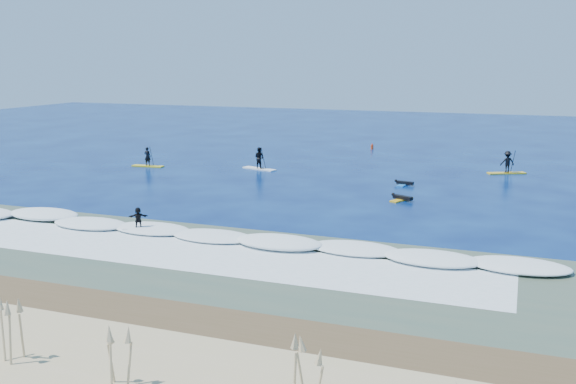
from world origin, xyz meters
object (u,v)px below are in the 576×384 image
(sup_paddler_center, at_px, (259,160))
(sup_paddler_right, at_px, (507,163))
(wave_surfer, at_px, (138,219))
(marker_buoy, at_px, (372,147))
(prone_paddler_near, at_px, (402,198))
(prone_paddler_far, at_px, (404,184))
(sup_paddler_left, at_px, (148,160))

(sup_paddler_center, xyz_separation_m, sup_paddler_right, (20.92, 5.37, 0.03))
(wave_surfer, height_order, marker_buoy, wave_surfer)
(sup_paddler_center, distance_m, sup_paddler_right, 21.60)
(prone_paddler_near, distance_m, prone_paddler_far, 5.58)
(wave_surfer, bearing_deg, sup_paddler_center, 64.92)
(prone_paddler_far, distance_m, wave_surfer, 22.45)
(prone_paddler_near, height_order, wave_surfer, wave_surfer)
(prone_paddler_far, distance_m, marker_buoy, 20.32)
(sup_paddler_left, bearing_deg, wave_surfer, -62.80)
(sup_paddler_right, distance_m, wave_surfer, 33.41)
(sup_paddler_left, relative_size, sup_paddler_center, 0.89)
(sup_paddler_right, xyz_separation_m, wave_surfer, (-19.19, -27.35, -0.14))
(prone_paddler_far, relative_size, wave_surfer, 1.11)
(sup_paddler_center, relative_size, marker_buoy, 4.85)
(sup_paddler_left, distance_m, sup_paddler_center, 10.44)
(sup_paddler_center, height_order, sup_paddler_right, sup_paddler_center)
(sup_paddler_right, relative_size, prone_paddler_near, 1.53)
(sup_paddler_left, bearing_deg, sup_paddler_right, 9.75)
(prone_paddler_near, distance_m, wave_surfer, 18.55)
(sup_paddler_left, distance_m, prone_paddler_near, 25.34)
(marker_buoy, bearing_deg, sup_paddler_left, -132.38)
(sup_paddler_left, height_order, wave_surfer, sup_paddler_left)
(sup_paddler_left, distance_m, wave_surfer, 23.11)
(sup_paddler_left, xyz_separation_m, prone_paddler_near, (24.56, -6.21, -0.50))
(sup_paddler_center, xyz_separation_m, marker_buoy, (6.58, 16.22, -0.56))
(sup_paddler_left, xyz_separation_m, prone_paddler_far, (23.73, -0.70, -0.51))
(sup_paddler_center, xyz_separation_m, wave_surfer, (1.73, -21.98, -0.12))
(prone_paddler_far, bearing_deg, prone_paddler_near, -161.72)
(sup_paddler_left, height_order, marker_buoy, sup_paddler_left)
(prone_paddler_near, bearing_deg, sup_paddler_left, 100.10)
(sup_paddler_center, xyz_separation_m, prone_paddler_near, (14.36, -8.40, -0.72))
(wave_surfer, bearing_deg, marker_buoy, 53.19)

